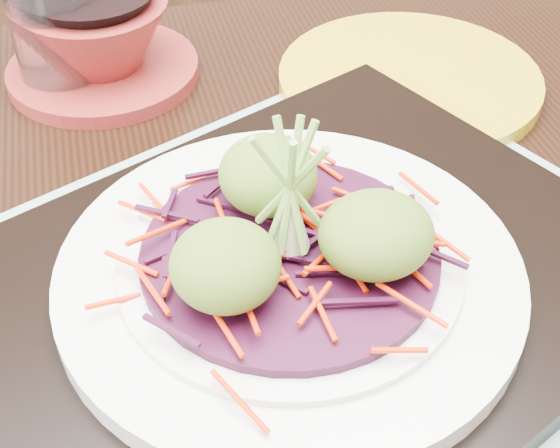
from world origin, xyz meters
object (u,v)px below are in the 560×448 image
object	(u,v)px
water_glass	(55,29)
terracotta_bowl_set	(99,45)
white_plate	(289,271)
yellow_plate	(409,79)
dining_table	(228,348)
serving_tray	(289,293)

from	to	relation	value
water_glass	terracotta_bowl_set	size ratio (longest dim) A/B	0.58
white_plate	yellow_plate	world-z (taller)	white_plate
terracotta_bowl_set	white_plate	bearing A→B (deg)	-76.13
dining_table	white_plate	distance (m)	0.14
white_plate	yellow_plate	size ratio (longest dim) A/B	1.22
dining_table	water_glass	xyz separation A→B (m)	(-0.08, 0.26, 0.15)
serving_tray	water_glass	bearing A→B (deg)	87.56
terracotta_bowl_set	yellow_plate	world-z (taller)	terracotta_bowl_set
terracotta_bowl_set	yellow_plate	distance (m)	0.27
yellow_plate	white_plate	bearing A→B (deg)	-128.67
serving_tray	water_glass	xyz separation A→B (m)	(-0.11, 0.31, 0.04)
terracotta_bowl_set	dining_table	bearing A→B (deg)	-79.68
dining_table	white_plate	size ratio (longest dim) A/B	4.16
white_plate	dining_table	bearing A→B (deg)	118.85
white_plate	water_glass	xyz separation A→B (m)	(-0.11, 0.31, 0.02)
serving_tray	yellow_plate	world-z (taller)	serving_tray
white_plate	terracotta_bowl_set	size ratio (longest dim) A/B	1.56
white_plate	yellow_plate	distance (m)	0.29
serving_tray	white_plate	size ratio (longest dim) A/B	1.54
dining_table	serving_tray	bearing A→B (deg)	-58.99
serving_tray	terracotta_bowl_set	xyz separation A→B (m)	(-0.08, 0.31, 0.02)
terracotta_bowl_set	water_glass	bearing A→B (deg)	-178.90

